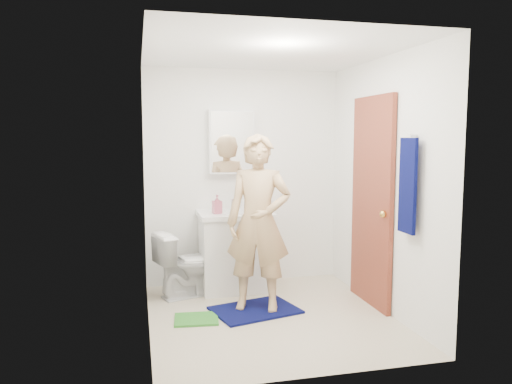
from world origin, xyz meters
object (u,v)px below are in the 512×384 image
Objects in this scene: towel at (408,186)px; soap_dispenser at (217,204)px; toothbrush_cup at (260,206)px; man at (258,222)px; medicine_cabinet at (231,142)px; toilet at (188,264)px; vanity_cabinet at (236,253)px.

soap_dispenser is at bearing 134.23° from towel.
towel is 1.85m from toothbrush_cup.
toothbrush_cup is at bearing 119.06° from towel.
soap_dispenser is (-1.39, 1.42, -0.30)m from towel.
towel is at bearing -13.68° from man.
towel is 1.40m from man.
man is at bearing -66.15° from soap_dispenser.
medicine_cabinet is 1.40m from toilet.
toilet is 5.68× the size of toothbrush_cup.
medicine_cabinet is 0.77m from toothbrush_cup.
toilet is 0.69m from soap_dispenser.
man is at bearing -84.98° from medicine_cabinet.
man is at bearing -104.94° from toothbrush_cup.
man is (0.61, -0.60, 0.51)m from toilet.
soap_dispenser is at bearing -163.83° from vanity_cabinet.
medicine_cabinet is at bearing 124.61° from towel.
vanity_cabinet reaches higher than toilet.
vanity_cabinet is 4.02× the size of soap_dispenser.
soap_dispenser is at bearing -97.80° from toilet.
medicine_cabinet reaches higher than soap_dispenser.
toothbrush_cup is (0.30, 0.10, 0.50)m from vanity_cabinet.
man is at bearing 144.98° from towel.
man reaches higher than towel.
soap_dispenser is (0.32, 0.06, 0.61)m from toilet.
man is at bearing -152.81° from toilet.
man is (0.08, -0.94, -0.75)m from medicine_cabinet.
medicine_cabinet is 5.80× the size of toothbrush_cup.
man is (-1.10, 0.77, -0.40)m from towel.
toothbrush_cup is at bearing 17.40° from soap_dispenser.
toilet is at bearing 141.25° from towel.
toilet is at bearing -146.76° from medicine_cabinet.
soap_dispenser reaches higher than vanity_cabinet.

